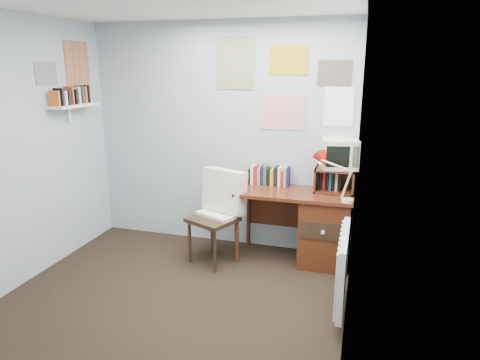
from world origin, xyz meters
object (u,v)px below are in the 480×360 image
object	(u,v)px
crt_tv	(340,152)
wall_shelf	(74,105)
tv_riser	(335,180)
desk	(320,226)
desk_chair	(213,219)
radiator	(343,267)
desk_lamp	(349,181)

from	to	relation	value
crt_tv	wall_shelf	size ratio (longest dim) A/B	0.56
crt_tv	tv_riser	bearing A→B (deg)	-161.39
tv_riser	wall_shelf	xyz separation A→B (m)	(-2.69, -0.49, 0.74)
desk	tv_riser	world-z (taller)	tv_riser
desk_chair	wall_shelf	world-z (taller)	wall_shelf
desk	radiator	world-z (taller)	desk
desk_chair	desk_lamp	xyz separation A→B (m)	(1.34, 0.09, 0.49)
radiator	wall_shelf	distance (m)	3.15
desk_lamp	desk	bearing A→B (deg)	128.48
tv_riser	desk_lamp	bearing A→B (deg)	-65.16
desk_chair	desk_lamp	size ratio (longest dim) A/B	2.32
tv_riser	radiator	xyz separation A→B (m)	(0.17, -1.04, -0.47)
desk	desk_chair	bearing A→B (deg)	-164.13
desk_chair	desk_lamp	world-z (taller)	desk_lamp
crt_tv	desk_chair	bearing A→B (deg)	-172.34
desk_chair	crt_tv	size ratio (longest dim) A/B	2.76
tv_riser	wall_shelf	distance (m)	2.83
desk	wall_shelf	distance (m)	2.87
radiator	wall_shelf	bearing A→B (deg)	169.11
wall_shelf	desk	bearing A→B (deg)	8.40
tv_riser	wall_shelf	bearing A→B (deg)	-169.68
desk_lamp	wall_shelf	world-z (taller)	wall_shelf
crt_tv	radiator	size ratio (longest dim) A/B	0.43
radiator	desk_chair	bearing A→B (deg)	155.32
desk	crt_tv	distance (m)	0.79
desk_lamp	radiator	world-z (taller)	desk_lamp
desk_chair	tv_riser	distance (m)	1.33
tv_riser	crt_tv	xyz separation A→B (m)	(0.03, 0.02, 0.29)
crt_tv	wall_shelf	xyz separation A→B (m)	(-2.72, -0.51, 0.45)
desk_chair	crt_tv	bearing A→B (deg)	43.53
desk	tv_riser	distance (m)	0.51
desk_lamp	crt_tv	distance (m)	0.42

